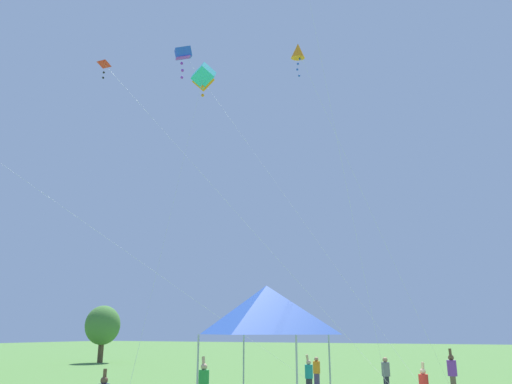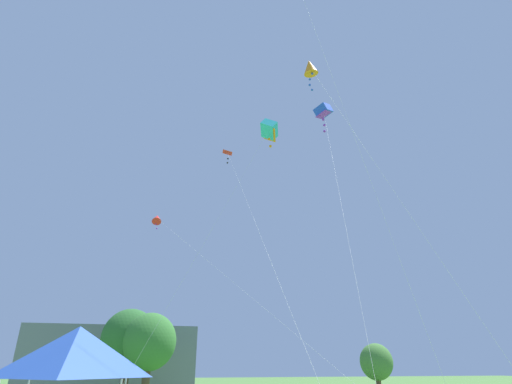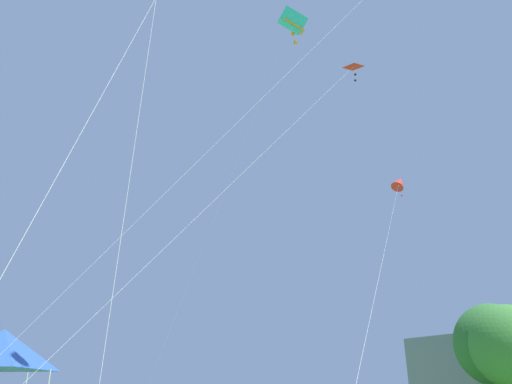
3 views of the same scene
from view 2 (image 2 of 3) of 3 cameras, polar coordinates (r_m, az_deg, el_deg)
name	(u,v)px [view 2 (image 2 of 3)]	position (r m, az deg, el deg)	size (l,w,h in m)	color
distant_building	(113,359)	(59.25, -19.80, -21.56)	(20.39, 11.18, 7.65)	slate
tree_far_left	(63,348)	(63.76, -25.84, -19.40)	(5.42, 4.88, 8.18)	brown
tree_far_right	(376,362)	(47.69, 16.82, -22.23)	(3.51, 3.16, 5.29)	brown
tree_near_right	(149,342)	(45.58, -14.97, -19.99)	(5.47, 4.92, 8.25)	brown
tree_far_centre	(129,339)	(47.54, -17.67, -19.37)	(5.84, 5.26, 8.82)	brown
festival_tent	(76,352)	(13.22, -24.28, -20.06)	(3.09, 3.09, 4.14)	#B7B7BC
kite_orange_diamond_0	(310,67)	(21.43, 7.74, 17.22)	(4.88, 6.24, 17.51)	silver
kite_blue_box_1	(323,111)	(35.00, 9.60, 11.30)	(7.88, 17.47, 23.67)	silver
kite_cyan_box_2	(269,130)	(24.97, 1.90, 8.83)	(8.62, 2.93, 17.15)	silver
kite_red_diamond_3	(157,219)	(37.56, -13.94, -3.71)	(12.08, 20.54, 16.13)	silver
kite_red_delta_4	(228,154)	(29.87, -4.01, 5.49)	(1.45, 16.18, 17.92)	silver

